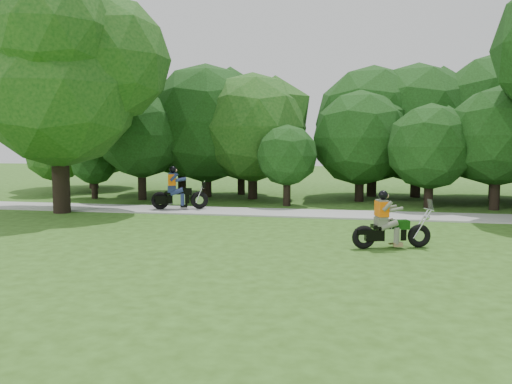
{
  "coord_description": "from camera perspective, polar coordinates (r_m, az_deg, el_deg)",
  "views": [
    {
      "loc": [
        1.08,
        -11.72,
        2.83
      ],
      "look_at": [
        -1.87,
        3.47,
        1.3
      ],
      "focal_mm": 35.0,
      "sensor_mm": 36.0,
      "label": 1
    }
  ],
  "objects": [
    {
      "name": "chopper_motorcycle",
      "position": [
        13.86,
        14.85,
        -3.89
      ],
      "size": [
        2.16,
        1.02,
        1.57
      ],
      "rotation": [
        0.0,
        0.0,
        0.31
      ],
      "color": "black",
      "rests_on": "ground"
    },
    {
      "name": "walkway",
      "position": [
        19.94,
        7.79,
        -2.49
      ],
      "size": [
        60.0,
        2.2,
        0.06
      ],
      "primitive_type": "cube",
      "color": "#9D9D98",
      "rests_on": "ground"
    },
    {
      "name": "big_tree_west",
      "position": [
        22.09,
        -21.4,
        12.86
      ],
      "size": [
        8.64,
        6.56,
        9.96
      ],
      "color": "black",
      "rests_on": "ground"
    },
    {
      "name": "ground",
      "position": [
        12.1,
        5.64,
        -7.91
      ],
      "size": [
        100.0,
        100.0,
        0.0
      ],
      "primitive_type": "plane",
      "color": "#2E4D16",
      "rests_on": "ground"
    },
    {
      "name": "tree_line",
      "position": [
        26.16,
        11.65,
        7.13
      ],
      "size": [
        39.21,
        11.72,
        7.58
      ],
      "color": "black",
      "rests_on": "ground"
    },
    {
      "name": "touring_motorcycle",
      "position": [
        21.13,
        -9.11,
        -0.17
      ],
      "size": [
        2.33,
        1.2,
        1.81
      ],
      "rotation": [
        0.0,
        0.0,
        0.29
      ],
      "color": "black",
      "rests_on": "walkway"
    }
  ]
}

